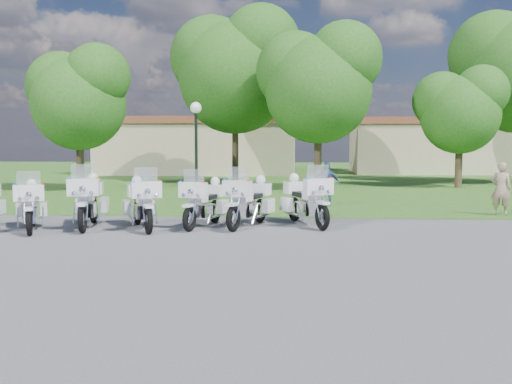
# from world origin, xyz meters

# --- Properties ---
(ground) EXTENTS (100.00, 100.00, 0.00)m
(ground) POSITION_xyz_m (0.00, 0.00, 0.00)
(ground) COLOR #515156
(ground) RESTS_ON ground
(grass_lawn) EXTENTS (100.00, 48.00, 0.01)m
(grass_lawn) POSITION_xyz_m (0.00, 27.00, 0.00)
(grass_lawn) COLOR #265C1D
(grass_lawn) RESTS_ON ground
(motorcycle_1) EXTENTS (1.37, 2.23, 1.60)m
(motorcycle_1) POSITION_xyz_m (-5.60, 0.02, 0.67)
(motorcycle_1) COLOR black
(motorcycle_1) RESTS_ON ground
(motorcycle_2) EXTENTS (1.20, 2.58, 1.75)m
(motorcycle_2) POSITION_xyz_m (-4.28, 0.69, 0.73)
(motorcycle_2) COLOR black
(motorcycle_2) RESTS_ON ground
(motorcycle_3) EXTENTS (1.47, 2.33, 1.68)m
(motorcycle_3) POSITION_xyz_m (-2.78, 0.55, 0.70)
(motorcycle_3) COLOR black
(motorcycle_3) RESTS_ON ground
(motorcycle_4) EXTENTS (1.16, 2.37, 1.62)m
(motorcycle_4) POSITION_xyz_m (-1.15, 1.07, 0.68)
(motorcycle_4) COLOR black
(motorcycle_4) RESTS_ON ground
(motorcycle_5) EXTENTS (1.33, 2.41, 1.68)m
(motorcycle_5) POSITION_xyz_m (0.08, 1.16, 0.70)
(motorcycle_5) COLOR black
(motorcycle_5) RESTS_ON ground
(motorcycle_6) EXTENTS (1.49, 2.40, 1.72)m
(motorcycle_6) POSITION_xyz_m (1.61, 1.56, 0.72)
(motorcycle_6) COLOR black
(motorcycle_6) RESTS_ON ground
(lamp_post) EXTENTS (0.44, 0.44, 3.87)m
(lamp_post) POSITION_xyz_m (-2.60, 7.67, 2.94)
(lamp_post) COLOR black
(lamp_post) RESTS_ON ground
(tree_0) EXTENTS (5.18, 4.42, 6.90)m
(tree_0) POSITION_xyz_m (-9.05, 12.11, 4.56)
(tree_0) COLOR #38281C
(tree_0) RESTS_ON ground
(tree_1) EXTENTS (7.45, 6.36, 9.93)m
(tree_1) POSITION_xyz_m (-2.31, 18.09, 6.57)
(tree_1) COLOR #38281C
(tree_1) RESTS_ON ground
(tree_2) EXTENTS (6.00, 5.12, 8.00)m
(tree_2) POSITION_xyz_m (2.25, 13.44, 5.30)
(tree_2) COLOR #38281C
(tree_2) RESTS_ON ground
(tree_3) EXTENTS (4.61, 3.94, 6.15)m
(tree_3) POSITION_xyz_m (9.45, 15.37, 4.07)
(tree_3) COLOR #38281C
(tree_3) RESTS_ON ground
(building_west) EXTENTS (14.56, 8.32, 4.10)m
(building_west) POSITION_xyz_m (-6.00, 28.00, 2.07)
(building_west) COLOR tan
(building_west) RESTS_ON ground
(building_east) EXTENTS (11.44, 7.28, 4.10)m
(building_east) POSITION_xyz_m (11.00, 30.00, 2.07)
(building_east) COLOR tan
(building_east) RESTS_ON ground
(bystander_a) EXTENTS (0.72, 0.60, 1.69)m
(bystander_a) POSITION_xyz_m (7.79, 4.14, 0.84)
(bystander_a) COLOR tan
(bystander_a) RESTS_ON ground
(bystander_c) EXTENTS (0.94, 0.41, 1.59)m
(bystander_c) POSITION_xyz_m (2.43, 6.34, 0.80)
(bystander_c) COLOR navy
(bystander_c) RESTS_ON ground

